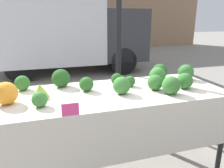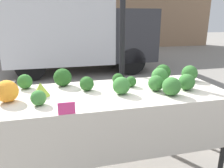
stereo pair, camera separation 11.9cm
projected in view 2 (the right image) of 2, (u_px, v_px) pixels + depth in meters
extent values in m
plane|color=gray|center=(112.00, 166.00, 2.37)|extent=(40.00, 40.00, 0.00)
cylinder|color=black|center=(122.00, 54.00, 2.80)|extent=(0.07, 0.07, 2.21)
cube|color=silver|center=(59.00, 25.00, 6.21)|extent=(2.80, 2.12, 2.00)
cube|color=#333338|center=(127.00, 34.00, 6.76)|extent=(1.28, 1.95, 1.44)
cylinder|color=black|center=(132.00, 61.00, 6.12)|extent=(0.76, 0.22, 0.76)
cylinder|color=black|center=(116.00, 52.00, 7.73)|extent=(0.76, 0.22, 0.76)
cylinder|color=black|center=(31.00, 66.00, 5.51)|extent=(0.76, 0.22, 0.76)
cylinder|color=black|center=(37.00, 55.00, 7.12)|extent=(0.76, 0.22, 0.76)
cube|color=beige|center=(112.00, 93.00, 2.13)|extent=(2.23, 0.87, 0.03)
cube|color=beige|center=(124.00, 138.00, 1.80)|extent=(2.23, 0.01, 0.47)
cylinder|color=black|center=(9.00, 127.00, 2.36)|extent=(0.05, 0.05, 0.82)
cylinder|color=black|center=(184.00, 109.00, 2.83)|extent=(0.05, 0.05, 0.82)
sphere|color=orange|center=(7.00, 91.00, 1.84)|extent=(0.19, 0.19, 0.19)
cone|color=#93B238|center=(41.00, 89.00, 1.99)|extent=(0.16, 0.16, 0.13)
sphere|color=#387533|center=(121.00, 86.00, 2.04)|extent=(0.17, 0.17, 0.17)
sphere|color=#23511E|center=(118.00, 79.00, 2.33)|extent=(0.13, 0.13, 0.13)
sphere|color=#2D6628|center=(25.00, 82.00, 2.20)|extent=(0.15, 0.15, 0.15)
sphere|color=#23511E|center=(63.00, 77.00, 2.28)|extent=(0.19, 0.19, 0.19)
sphere|color=#285B23|center=(87.00, 84.00, 2.14)|extent=(0.14, 0.14, 0.14)
sphere|color=#387533|center=(38.00, 98.00, 1.78)|extent=(0.13, 0.13, 0.13)
sphere|color=#387533|center=(160.00, 76.00, 2.36)|extent=(0.18, 0.18, 0.18)
sphere|color=#285B23|center=(163.00, 72.00, 2.52)|extent=(0.18, 0.18, 0.18)
sphere|color=#336B2D|center=(187.00, 82.00, 2.16)|extent=(0.16, 0.16, 0.16)
sphere|color=#336B2D|center=(156.00, 83.00, 2.14)|extent=(0.15, 0.15, 0.15)
sphere|color=#336B2D|center=(190.00, 73.00, 2.48)|extent=(0.18, 0.18, 0.18)
sphere|color=#285B23|center=(131.00, 82.00, 2.27)|extent=(0.11, 0.11, 0.11)
sphere|color=#336B2D|center=(171.00, 86.00, 2.00)|extent=(0.17, 0.17, 0.17)
cube|color=#E53D84|center=(67.00, 108.00, 1.61)|extent=(0.13, 0.01, 0.09)
cube|color=tan|center=(221.00, 129.00, 2.85)|extent=(0.37, 0.28, 0.30)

